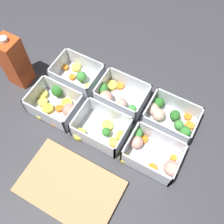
% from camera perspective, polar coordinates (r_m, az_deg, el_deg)
% --- Properties ---
extents(ground_plane, '(4.00, 4.00, 0.00)m').
position_cam_1_polar(ground_plane, '(0.86, -0.00, -0.80)').
color(ground_plane, '#38383D').
extents(container_near_left, '(0.17, 0.12, 0.07)m').
position_cam_1_polar(container_near_left, '(0.85, 12.20, -1.08)').
color(container_near_left, silver).
rests_on(container_near_left, ground_plane).
extents(container_near_center, '(0.17, 0.13, 0.07)m').
position_cam_1_polar(container_near_center, '(0.87, 1.04, 3.31)').
color(container_near_center, silver).
rests_on(container_near_center, ground_plane).
extents(container_near_right, '(0.16, 0.12, 0.07)m').
position_cam_1_polar(container_near_right, '(0.93, -7.42, 7.71)').
color(container_near_right, silver).
rests_on(container_near_right, ground_plane).
extents(container_far_left, '(0.18, 0.13, 0.07)m').
position_cam_1_polar(container_far_left, '(0.79, 8.72, -8.96)').
color(container_far_left, silver).
rests_on(container_far_left, ground_plane).
extents(container_far_center, '(0.16, 0.13, 0.07)m').
position_cam_1_polar(container_far_center, '(0.82, -2.26, -3.87)').
color(container_far_center, silver).
rests_on(container_far_center, ground_plane).
extents(container_far_right, '(0.16, 0.13, 0.07)m').
position_cam_1_polar(container_far_right, '(0.88, -11.89, 1.65)').
color(container_far_right, silver).
rests_on(container_far_right, ground_plane).
extents(juice_carton, '(0.07, 0.07, 0.20)m').
position_cam_1_polar(juice_carton, '(0.92, -20.43, 10.23)').
color(juice_carton, '#D14C1E').
rests_on(juice_carton, ground_plane).
extents(cutting_board, '(0.28, 0.18, 0.02)m').
position_cam_1_polar(cutting_board, '(0.78, -9.10, -15.80)').
color(cutting_board, tan).
rests_on(cutting_board, ground_plane).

